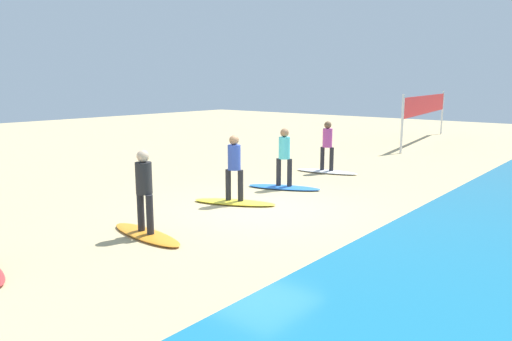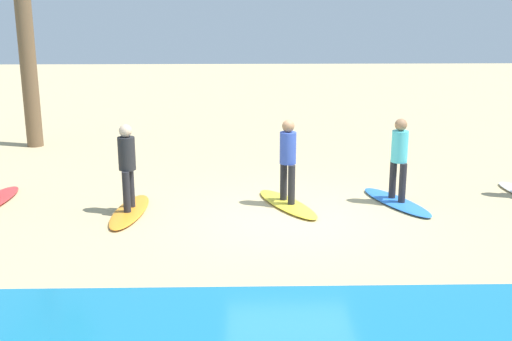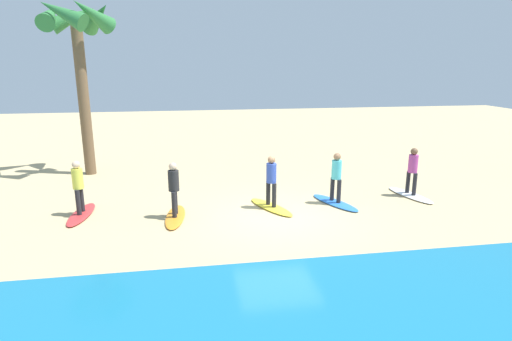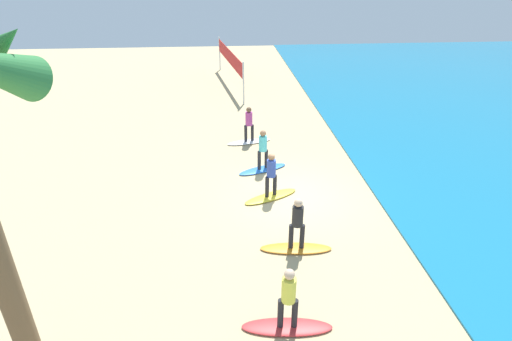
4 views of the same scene
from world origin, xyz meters
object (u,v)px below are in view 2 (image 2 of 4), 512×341
Objects in this scene: surfer_orange at (127,161)px; surfboard_yellow at (287,204)px; surfboard_orange at (130,211)px; surfboard_blue at (396,202)px; surfer_blue at (399,154)px; surfer_yellow at (288,155)px.

surfboard_yellow is at bearing -172.62° from surfer_orange.
surfboard_orange is at bearing -107.59° from surfboard_yellow.
surfboard_yellow is 3.06m from surfboard_orange.
surfboard_blue is 1.28× the size of surfer_orange.
surfboard_yellow is at bearing 2.03° from surfer_blue.
surfer_yellow is (2.19, 0.08, 0.99)m from surfboard_blue.
surfer_blue is 0.78× the size of surfboard_orange.
surfboard_orange is at bearing -107.41° from surfboard_blue.
surfer_orange is at bearing 5.15° from surfer_blue.
surfer_yellow reaches higher than surfboard_orange.
surfer_orange is at bearing -107.59° from surfboard_yellow.
surfer_yellow is 0.78× the size of surfboard_orange.
surfboard_blue is 1.28× the size of surfer_yellow.
surfboard_orange is (3.04, 0.39, -0.99)m from surfer_yellow.
surfer_yellow reaches higher than surfboard_blue.
surfer_blue reaches higher than surfboard_yellow.
surfboard_orange is (5.22, 0.47, 0.00)m from surfboard_blue.
surfboard_blue is 0.99m from surfer_blue.
surfboard_blue is at bearing 99.90° from surfboard_orange.
surfer_orange is at bearing 4.76° from surfboard_orange.
surfboard_yellow is 1.00× the size of surfboard_orange.
surfer_yellow is at bearing -110.53° from surfboard_blue.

